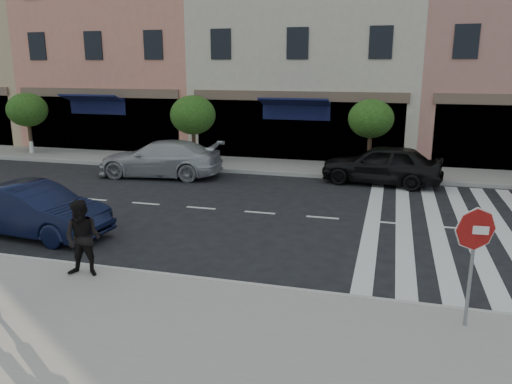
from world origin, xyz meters
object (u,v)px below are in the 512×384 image
stop_sign (475,240)px  car_far_mid (381,164)px  walker (83,238)px  car_far_left (160,159)px  car_near_mid (32,210)px

stop_sign → car_far_mid: bearing=96.0°
walker → car_far_left: (-3.10, 10.05, -0.23)m
car_near_mid → car_far_mid: car_far_mid is taller
car_far_mid → stop_sign: bearing=15.5°
walker → car_far_left: bearing=98.6°
walker → car_far_mid: 12.56m
stop_sign → walker: (-7.64, 0.14, -0.75)m
car_near_mid → car_far_left: (0.05, 7.75, 0.03)m
car_near_mid → car_far_left: bearing=4.9°
walker → car_far_left: size_ratio=0.32×
car_far_mid → walker: bearing=-21.3°
walker → car_near_mid: bearing=135.3°
stop_sign → car_near_mid: bearing=164.4°
car_far_left → walker: bearing=12.1°
walker → car_far_left: walker is taller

